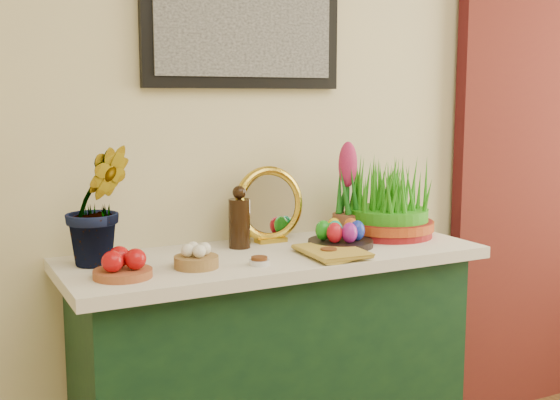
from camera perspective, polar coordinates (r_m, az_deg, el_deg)
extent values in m
cube|color=beige|center=(2.58, 0.11, 7.25)|extent=(4.00, 0.04, 2.70)
cube|color=black|center=(2.51, -2.96, 15.20)|extent=(0.74, 0.03, 0.54)
cube|color=#A5A5A5|center=(2.50, -2.78, 15.25)|extent=(0.66, 0.01, 0.46)
cube|color=#3E0B14|center=(3.32, 20.15, 3.54)|extent=(0.90, 0.06, 2.30)
cube|color=#133619|center=(2.49, -0.54, -14.68)|extent=(1.30, 0.45, 0.85)
cube|color=silver|center=(2.35, -0.56, -4.66)|extent=(1.40, 0.55, 0.04)
imported|color=#196818|center=(2.20, -14.59, 1.14)|extent=(0.25, 0.22, 0.49)
cylinder|color=brown|center=(2.06, -12.65, -5.85)|extent=(0.21, 0.21, 0.02)
cylinder|color=olive|center=(2.14, -6.82, -5.01)|extent=(0.15, 0.15, 0.04)
cylinder|color=black|center=(2.39, -3.31, -1.92)|extent=(0.07, 0.07, 0.17)
sphere|color=black|center=(2.37, -3.34, 0.63)|extent=(0.05, 0.05, 0.05)
cube|color=gold|center=(2.49, -0.75, -3.26)|extent=(0.11, 0.06, 0.02)
torus|color=gold|center=(2.48, -0.91, -0.33)|extent=(0.27, 0.07, 0.27)
cylinder|color=silver|center=(2.48, -0.86, -0.34)|extent=(0.21, 0.03, 0.20)
imported|color=#B09131|center=(2.25, 2.20, -4.36)|extent=(0.18, 0.25, 0.03)
cylinder|color=silver|center=(2.16, -1.69, -5.09)|extent=(0.06, 0.06, 0.02)
cylinder|color=#592D14|center=(2.16, -1.70, -4.75)|extent=(0.05, 0.05, 0.01)
cylinder|color=silver|center=(2.28, 3.97, -4.40)|extent=(0.07, 0.07, 0.02)
cylinder|color=#592D14|center=(2.27, 3.98, -4.07)|extent=(0.05, 0.05, 0.01)
cylinder|color=black|center=(2.43, 4.93, -3.51)|extent=(0.29, 0.29, 0.02)
ellipsoid|color=red|center=(2.37, 4.46, -2.67)|extent=(0.05, 0.05, 0.07)
ellipsoid|color=#192FB0|center=(2.42, 6.28, -2.48)|extent=(0.05, 0.05, 0.07)
ellipsoid|color=yellow|center=(2.46, 4.39, -2.27)|extent=(0.05, 0.05, 0.07)
ellipsoid|color=#1D961B|center=(2.41, 3.53, -2.47)|extent=(0.05, 0.05, 0.07)
ellipsoid|color=#D55C19|center=(2.47, 5.78, -2.24)|extent=(0.05, 0.05, 0.07)
ellipsoid|color=#941A8C|center=(2.38, 5.67, -2.67)|extent=(0.05, 0.05, 0.07)
ellipsoid|color=#0DA788|center=(2.41, 4.49, -2.49)|extent=(0.05, 0.05, 0.07)
cylinder|color=brown|center=(2.59, 5.46, -2.06)|extent=(0.11, 0.11, 0.09)
ellipsoid|color=#CC2859|center=(2.56, 5.53, 2.90)|extent=(0.07, 0.07, 0.17)
cylinder|color=maroon|center=(2.63, 8.76, -2.26)|extent=(0.33, 0.33, 0.06)
cylinder|color=#A01E10|center=(2.63, 8.76, -2.00)|extent=(0.34, 0.34, 0.03)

